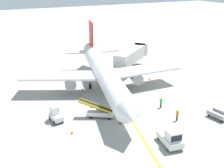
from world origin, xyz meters
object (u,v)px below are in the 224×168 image
object	(u,v)px
jet_bridge	(134,54)
ground_crew_marshaller	(177,115)
baggage_tug_near_wing	(56,115)
safety_cone_nose_right	(82,89)
safety_cone_wingtip_right	(149,78)
pushback_tug	(171,138)
belt_loader_forward_hold	(100,112)
baggage_cart_loaded	(218,115)
safety_cone_nose_left	(116,90)
airliner	(104,72)
safety_cone_wingtip_left	(108,83)
safety_cone_tail_area	(72,132)
ground_crew_wing_walker	(161,102)

from	to	relation	value
jet_bridge	ground_crew_marshaller	xyz separation A→B (m)	(-6.10, -22.43, -2.63)
baggage_tug_near_wing	safety_cone_nose_right	world-z (taller)	baggage_tug_near_wing
safety_cone_nose_right	safety_cone_wingtip_right	bearing A→B (deg)	-2.94
safety_cone_wingtip_right	pushback_tug	bearing A→B (deg)	-117.31
belt_loader_forward_hold	baggage_cart_loaded	size ratio (longest dim) A/B	1.26
safety_cone_nose_left	jet_bridge	bearing A→B (deg)	45.78
airliner	safety_cone_nose_left	xyz separation A→B (m)	(1.70, -1.33, -3.20)
safety_cone_wingtip_left	safety_cone_tail_area	bearing A→B (deg)	-130.43
ground_crew_wing_walker	safety_cone_wingtip_left	xyz separation A→B (m)	(-3.01, 12.56, -0.69)
ground_crew_wing_walker	belt_loader_forward_hold	bearing A→B (deg)	171.39
safety_cone_wingtip_right	airliner	bearing A→B (deg)	-173.55
airliner	safety_cone_wingtip_left	xyz separation A→B (m)	(1.96, 2.43, -3.20)
jet_bridge	baggage_cart_loaded	world-z (taller)	jet_bridge
pushback_tug	safety_cone_wingtip_right	bearing A→B (deg)	62.69
pushback_tug	baggage_tug_near_wing	xyz separation A→B (m)	(-10.61, 12.14, -0.07)
safety_cone_wingtip_left	belt_loader_forward_hold	bearing A→B (deg)	-120.79
ground_crew_wing_walker	safety_cone_nose_left	distance (m)	9.42
baggage_cart_loaded	safety_cone_wingtip_left	distance (m)	20.75
belt_loader_forward_hold	safety_cone_nose_right	world-z (taller)	belt_loader_forward_hold
baggage_tug_near_wing	ground_crew_wing_walker	xyz separation A→B (m)	(15.65, -3.14, -0.02)
belt_loader_forward_hold	safety_cone_wingtip_right	size ratio (longest dim) A/B	11.00
pushback_tug	belt_loader_forward_hold	distance (m)	11.42
safety_cone_nose_left	ground_crew_wing_walker	bearing A→B (deg)	-69.62
safety_cone_tail_area	ground_crew_wing_walker	bearing A→B (deg)	4.87
jet_bridge	safety_cone_wingtip_right	xyz separation A→B (m)	(-0.25, -6.71, -3.32)
jet_bridge	safety_cone_nose_left	bearing A→B (deg)	-134.22
baggage_tug_near_wing	safety_cone_wingtip_right	size ratio (longest dim) A/B	5.76
jet_bridge	belt_loader_forward_hold	xyz separation A→B (m)	(-15.33, -16.56, -2.77)
belt_loader_forward_hold	safety_cone_wingtip_left	world-z (taller)	belt_loader_forward_hold
pushback_tug	ground_crew_marshaller	bearing A→B (deg)	44.72
baggage_tug_near_wing	safety_cone_nose_left	world-z (taller)	baggage_tug_near_wing
jet_bridge	belt_loader_forward_hold	distance (m)	22.74
jet_bridge	pushback_tug	distance (m)	29.19
airliner	safety_cone_nose_right	size ratio (longest dim) A/B	79.42
safety_cone_nose_left	ground_crew_marshaller	bearing A→B (deg)	-77.74
ground_crew_wing_walker	safety_cone_nose_right	world-z (taller)	ground_crew_wing_walker
airliner	ground_crew_wing_walker	bearing A→B (deg)	-63.86
baggage_cart_loaded	safety_cone_wingtip_right	distance (m)	17.78
safety_cone_nose_left	safety_cone_nose_right	world-z (taller)	same
baggage_cart_loaded	safety_cone_nose_right	bearing A→B (deg)	126.25
airliner	safety_cone_wingtip_left	distance (m)	4.47
baggage_tug_near_wing	safety_cone_wingtip_right	xyz separation A→B (m)	(21.09, 8.17, -0.71)
safety_cone_nose_right	pushback_tug	bearing A→B (deg)	-81.18
safety_cone_nose_left	safety_cone_wingtip_left	xyz separation A→B (m)	(0.26, 3.76, 0.00)
airliner	baggage_tug_near_wing	world-z (taller)	airliner
baggage_cart_loaded	ground_crew_marshaller	distance (m)	6.03
ground_crew_wing_walker	safety_cone_nose_left	size ratio (longest dim) A/B	3.86
ground_crew_marshaller	safety_cone_wingtip_right	bearing A→B (deg)	69.59
pushback_tug	belt_loader_forward_hold	xyz separation A→B (m)	(-4.59, 10.46, -0.22)
ground_crew_marshaller	ground_crew_wing_walker	bearing A→B (deg)	84.83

